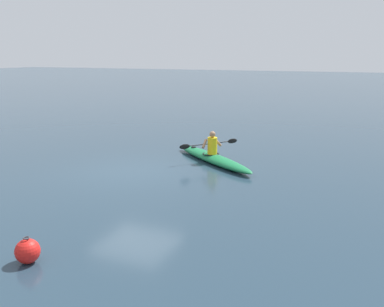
{
  "coord_description": "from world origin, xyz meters",
  "views": [
    {
      "loc": [
        -6.8,
        11.21,
        3.66
      ],
      "look_at": [
        -1.93,
        -0.06,
        0.76
      ],
      "focal_mm": 39.76,
      "sensor_mm": 36.0,
      "label": 1
    }
  ],
  "objects": [
    {
      "name": "ground_plane",
      "position": [
        0.0,
        0.0,
        0.0
      ],
      "size": [
        160.0,
        160.0,
        0.0
      ],
      "primitive_type": "plane",
      "color": "#233847"
    },
    {
      "name": "kayak",
      "position": [
        -1.82,
        -2.09,
        0.15
      ],
      "size": [
        3.92,
        3.2,
        0.29
      ],
      "color": "#19723F",
      "rests_on": "ground"
    },
    {
      "name": "kayaker",
      "position": [
        -1.78,
        -2.12,
        0.63
      ],
      "size": [
        1.45,
        1.88,
        0.79
      ],
      "color": "yellow",
      "rests_on": "kayak"
    },
    {
      "name": "mooring_buoy_channel_marker",
      "position": [
        -1.33,
        5.97,
        0.22
      ],
      "size": [
        0.45,
        0.45,
        0.49
      ],
      "color": "red",
      "rests_on": "ground"
    }
  ]
}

